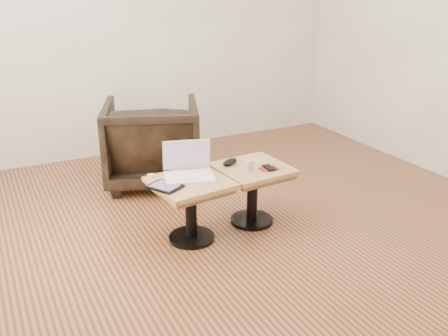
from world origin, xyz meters
name	(u,v)px	position (x,y,z in m)	size (l,w,h in m)	color
room_shell	(253,52)	(0.00, 0.00, 1.35)	(4.52, 4.52, 2.71)	#522D1C
side_table_left	(191,196)	(-0.45, 0.08, 0.35)	(0.57, 0.57, 0.47)	black
side_table_right	(253,181)	(0.09, 0.12, 0.35)	(0.55, 0.55, 0.47)	black
laptop	(188,170)	(-0.42, 0.17, 0.52)	(0.41, 0.36, 0.25)	white
tablet	(165,186)	(-0.65, 0.04, 0.48)	(0.26, 0.27, 0.02)	black
charging_adapter	(151,176)	(-0.68, 0.26, 0.48)	(0.04, 0.04, 0.02)	white
glasses_case	(230,162)	(-0.05, 0.23, 0.49)	(0.16, 0.07, 0.05)	black
striped_cup	(248,166)	(0.01, 0.05, 0.51)	(0.07, 0.07, 0.09)	#D44879
earbuds_tangle	(253,162)	(0.14, 0.20, 0.48)	(0.06, 0.04, 0.01)	white
phone_on_sleeve	(269,168)	(0.17, 0.02, 0.48)	(0.14, 0.12, 0.02)	maroon
armchair	(152,143)	(-0.32, 1.26, 0.39)	(0.84, 0.86, 0.78)	black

